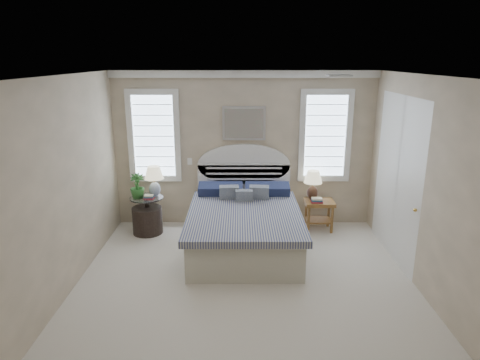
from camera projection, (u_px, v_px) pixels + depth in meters
name	position (u px, v px, depth m)	size (l,w,h in m)	color
floor	(245.00, 295.00, 5.42)	(4.50, 5.00, 0.01)	silver
ceiling	(246.00, 77.00, 4.68)	(4.50, 5.00, 0.01)	white
wall_back	(244.00, 150.00, 7.45)	(4.50, 0.02, 2.70)	tan
wall_left	(56.00, 194.00, 5.05)	(0.02, 5.00, 2.70)	tan
wall_right	(436.00, 194.00, 5.05)	(0.02, 5.00, 2.70)	tan
crown_molding	(244.00, 74.00, 7.06)	(4.50, 0.08, 0.12)	white
hvac_vent	(339.00, 75.00, 5.45)	(0.30, 0.20, 0.02)	#B2B2B2
switch_plate	(190.00, 161.00, 7.49)	(0.08, 0.01, 0.12)	white
window_left	(154.00, 136.00, 7.36)	(0.90, 0.06, 1.60)	#C9E3FF
window_right	(325.00, 136.00, 7.36)	(0.90, 0.06, 1.60)	#C9E3FF
painting	(244.00, 123.00, 7.28)	(0.74, 0.04, 0.58)	silver
closet_door	(397.00, 178.00, 6.24)	(0.02, 1.80, 2.40)	white
bed	(244.00, 224.00, 6.71)	(1.72, 2.28, 1.47)	beige
side_table_left	(147.00, 211.00, 7.28)	(0.56, 0.56, 0.63)	black
nightstand_right	(319.00, 209.00, 7.38)	(0.50, 0.40, 0.53)	#8F5D2F
floor_pot	(147.00, 220.00, 7.29)	(0.50, 0.50, 0.46)	black
lamp_left	(154.00, 178.00, 7.21)	(0.41, 0.41, 0.52)	white
lamp_right	(313.00, 182.00, 7.36)	(0.34, 0.34, 0.51)	black
potted_plant	(137.00, 186.00, 7.12)	(0.24, 0.24, 0.42)	#2C6F33
books_left	(149.00, 197.00, 7.13)	(0.17, 0.13, 0.07)	#A92A37
books_right	(317.00, 200.00, 7.26)	(0.20, 0.15, 0.08)	#A92A37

